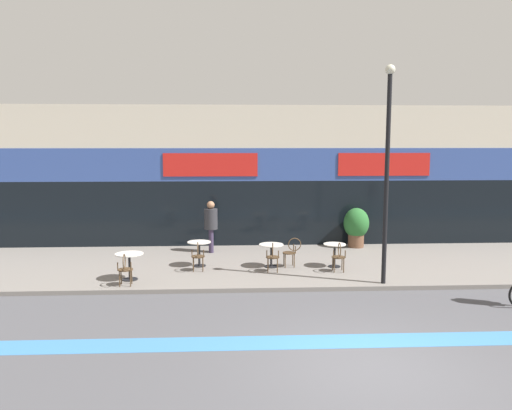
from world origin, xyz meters
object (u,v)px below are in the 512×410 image
pedestrian_near_end (211,222)px  cafe_chair_3_near (339,255)px  bistro_table_3 (335,250)px  cafe_chair_0_near (125,267)px  cafe_chair_1_near (198,254)px  bistro_table_1 (199,249)px  planter_pot (356,226)px  bistro_table_0 (129,261)px  lamp_post (387,161)px  cafe_chair_2_side (292,250)px  cafe_chair_2_near (273,255)px  bistro_table_2 (271,251)px

pedestrian_near_end → cafe_chair_3_near: bearing=138.0°
bistro_table_3 → cafe_chair_3_near: 0.63m
cafe_chair_0_near → cafe_chair_1_near: 2.34m
cafe_chair_1_near → cafe_chair_3_near: same height
bistro_table_1 → pedestrian_near_end: pedestrian_near_end is taller
cafe_chair_0_near → planter_pot: 8.73m
bistro_table_0 → cafe_chair_3_near: (6.00, 0.53, -0.03)m
lamp_post → cafe_chair_3_near: bearing=128.7°
cafe_chair_3_near → pedestrian_near_end: (-3.87, 2.89, 0.55)m
lamp_post → cafe_chair_2_side: bearing=139.8°
bistro_table_0 → cafe_chair_2_near: 4.10m
cafe_chair_2_near → cafe_chair_3_near: bearing=-87.0°
bistro_table_0 → pedestrian_near_end: (2.13, 3.42, 0.52)m
cafe_chair_0_near → lamp_post: bearing=-94.5°
cafe_chair_2_near → planter_pot: bearing=-38.7°
bistro_table_3 → pedestrian_near_end: 4.52m
bistro_table_3 → cafe_chair_3_near: cafe_chair_3_near is taller
cafe_chair_3_near → pedestrian_near_end: 4.86m
planter_pot → pedestrian_near_end: size_ratio=0.80×
cafe_chair_2_near → lamp_post: bearing=-108.3°
bistro_table_3 → pedestrian_near_end: pedestrian_near_end is taller
bistro_table_2 → pedestrian_near_end: pedestrian_near_end is taller
cafe_chair_2_near → planter_pot: size_ratio=0.63×
lamp_post → cafe_chair_2_near: bearing=155.9°
planter_pot → bistro_table_0: bearing=-151.4°
bistro_table_2 → lamp_post: lamp_post is taller
cafe_chair_2_side → cafe_chair_0_near: bearing=19.7°
bistro_table_1 → lamp_post: size_ratio=0.13×
bistro_table_0 → bistro_table_3: bistro_table_0 is taller
cafe_chair_2_side → lamp_post: (2.29, -1.93, 2.80)m
cafe_chair_2_near → lamp_post: size_ratio=0.15×
cafe_chair_1_near → planter_pot: 6.41m
bistro_table_1 → cafe_chair_3_near: bearing=-12.4°
bistro_table_0 → cafe_chair_1_near: size_ratio=0.87×
cafe_chair_3_near → lamp_post: bearing=-139.0°
cafe_chair_0_near → pedestrian_near_end: pedestrian_near_end is taller
cafe_chair_0_near → cafe_chair_2_near: same height
bistro_table_2 → cafe_chair_1_near: 2.26m
cafe_chair_0_near → planter_pot: planter_pot is taller
pedestrian_near_end → cafe_chair_0_near: bearing=57.0°
bistro_table_3 → planter_pot: (1.39, 2.87, 0.28)m
cafe_chair_1_near → cafe_chair_3_near: size_ratio=1.00×
cafe_chair_0_near → cafe_chair_2_near: (4.05, 1.25, 0.00)m
cafe_chair_2_side → cafe_chair_3_near: (1.32, -0.72, 0.00)m
planter_pot → cafe_chair_0_near: bearing=-147.8°
bistro_table_0 → cafe_chair_2_near: size_ratio=0.87×
cafe_chair_3_near → bistro_table_1: bearing=79.9°
lamp_post → pedestrian_near_end: (-4.85, 4.10, -2.25)m
cafe_chair_0_near → cafe_chair_2_side: (4.68, 1.88, 0.00)m
bistro_table_3 → pedestrian_near_end: size_ratio=0.40×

